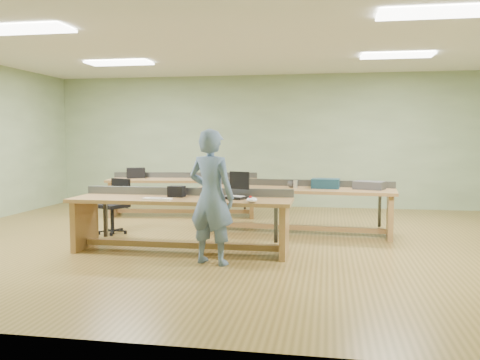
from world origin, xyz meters
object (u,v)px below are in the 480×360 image
(mug, at_px, (291,184))
(workbench_mid, at_px, (295,199))
(task_chair, at_px, (114,213))
(parts_bin_teal, at_px, (326,183))
(person, at_px, (211,197))
(drinks_can, at_px, (295,184))
(camera_bag, at_px, (177,191))
(workbench_front, at_px, (182,211))
(workbench_back, at_px, (183,188))
(parts_bin_grey, at_px, (369,185))
(laptop_base, at_px, (235,198))

(mug, bearing_deg, workbench_mid, -46.08)
(task_chair, bearing_deg, mug, 36.35)
(task_chair, bearing_deg, parts_bin_teal, 33.84)
(person, relative_size, drinks_can, 13.14)
(workbench_mid, distance_m, camera_bag, 2.23)
(workbench_front, distance_m, task_chair, 1.86)
(workbench_back, height_order, camera_bag, camera_bag)
(parts_bin_grey, bearing_deg, person, -132.61)
(laptop_base, height_order, camera_bag, camera_bag)
(workbench_mid, xyz_separation_m, drinks_can, (0.00, -0.01, 0.25))
(workbench_front, height_order, parts_bin_grey, parts_bin_grey)
(laptop_base, height_order, parts_bin_grey, parts_bin_grey)
(person, height_order, laptop_base, person)
(workbench_back, relative_size, laptop_base, 9.93)
(parts_bin_teal, bearing_deg, laptop_base, -125.59)
(laptop_base, distance_m, parts_bin_teal, 2.08)
(workbench_back, height_order, drinks_can, drinks_can)
(workbench_mid, bearing_deg, workbench_back, 152.13)
(workbench_back, relative_size, parts_bin_teal, 6.84)
(mug, relative_size, drinks_can, 0.99)
(drinks_can, bearing_deg, parts_bin_grey, 0.27)
(parts_bin_teal, bearing_deg, workbench_mid, -174.28)
(parts_bin_grey, distance_m, mug, 1.27)
(person, xyz_separation_m, laptop_base, (0.18, 0.63, -0.08))
(workbench_mid, bearing_deg, task_chair, -165.07)
(workbench_front, xyz_separation_m, parts_bin_grey, (2.65, 1.65, 0.25))
(person, xyz_separation_m, parts_bin_grey, (2.08, 2.27, -0.03))
(laptop_base, xyz_separation_m, task_chair, (-2.23, 1.08, -0.44))
(laptop_base, bearing_deg, person, -85.80)
(task_chair, bearing_deg, laptop_base, -2.04)
(workbench_front, bearing_deg, parts_bin_teal, 40.84)
(workbench_back, relative_size, mug, 24.03)
(workbench_back, distance_m, task_chair, 2.13)
(camera_bag, bearing_deg, parts_bin_grey, 35.50)
(parts_bin_teal, bearing_deg, person, -120.96)
(workbench_front, bearing_deg, person, -47.64)
(workbench_back, relative_size, parts_bin_grey, 6.52)
(camera_bag, relative_size, mug, 1.76)
(parts_bin_teal, xyz_separation_m, parts_bin_grey, (0.70, -0.05, -0.01))
(laptop_base, bearing_deg, mug, 89.96)
(parts_bin_teal, xyz_separation_m, mug, (-0.57, 0.03, -0.03))
(workbench_front, xyz_separation_m, camera_bag, (-0.10, 0.09, 0.27))
(task_chair, xyz_separation_m, mug, (2.87, 0.64, 0.47))
(workbench_front, bearing_deg, parts_bin_grey, 31.72)
(mug, bearing_deg, camera_bag, -132.16)
(workbench_mid, bearing_deg, person, -107.38)
(workbench_back, relative_size, task_chair, 3.40)
(workbench_back, xyz_separation_m, parts_bin_teal, (2.84, -1.43, 0.27))
(person, distance_m, mug, 2.49)
(person, distance_m, drinks_can, 2.43)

